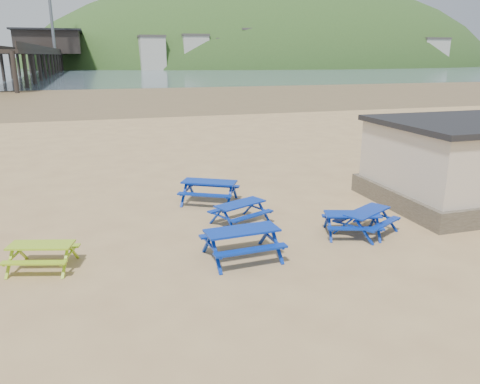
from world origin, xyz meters
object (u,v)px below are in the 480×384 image
object	(u,v)px
picnic_table_yellow	(42,256)
amenity_block	(477,161)
picnic_table_blue_b	(209,192)
picnic_table_blue_a	(240,213)

from	to	relation	value
picnic_table_yellow	amenity_block	distance (m)	15.50
picnic_table_blue_b	picnic_table_yellow	world-z (taller)	picnic_table_blue_b
picnic_table_blue_a	amenity_block	bearing A→B (deg)	-24.69
picnic_table_blue_b	picnic_table_yellow	xyz separation A→B (m)	(-5.56, -4.33, -0.08)
picnic_table_blue_a	picnic_table_blue_b	distance (m)	2.62
picnic_table_blue_b	picnic_table_yellow	size ratio (longest dim) A/B	1.33
picnic_table_blue_a	picnic_table_yellow	distance (m)	6.26
picnic_table_yellow	picnic_table_blue_b	bearing A→B (deg)	53.61
picnic_table_blue_b	amenity_block	xyz separation A→B (m)	(9.81, -2.72, 1.14)
picnic_table_blue_a	picnic_table_blue_b	world-z (taller)	picnic_table_blue_b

